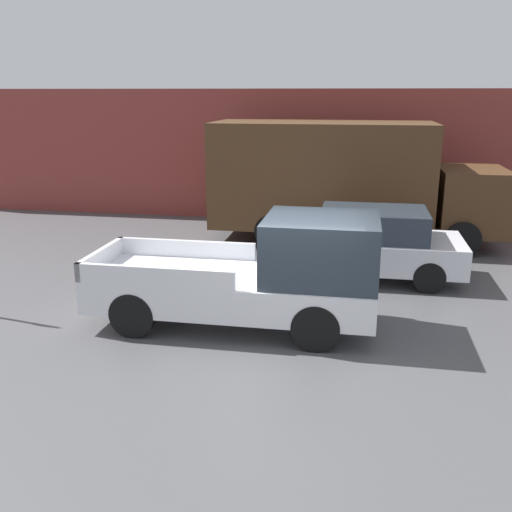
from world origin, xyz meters
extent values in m
plane|color=#4C4C4F|center=(0.00, 0.00, 0.00)|extent=(60.00, 60.00, 0.00)
cube|color=brown|center=(0.00, 9.63, 2.14)|extent=(28.00, 0.15, 4.28)
cube|color=silver|center=(-1.10, 0.46, 0.67)|extent=(5.16, 1.94, 0.61)
cube|color=#28333D|center=(0.50, 0.46, 1.53)|extent=(1.96, 1.82, 1.11)
cube|color=silver|center=(-2.26, 1.38, 1.15)|extent=(2.84, 0.10, 0.34)
cube|color=silver|center=(-2.26, -0.46, 1.15)|extent=(2.84, 0.10, 0.34)
cube|color=silver|center=(-3.63, 0.46, 1.15)|extent=(0.10, 1.94, 0.34)
cylinder|color=black|center=(0.50, 1.31, 0.41)|extent=(0.81, 0.26, 0.81)
cylinder|color=black|center=(0.50, -0.39, 0.41)|extent=(0.81, 0.26, 0.81)
cylinder|color=black|center=(-2.70, 1.31, 0.41)|extent=(0.81, 0.26, 0.81)
cylinder|color=black|center=(-2.70, -0.39, 0.41)|extent=(0.81, 0.26, 0.81)
cube|color=silver|center=(1.34, 3.79, 0.63)|extent=(4.31, 1.97, 0.67)
cube|color=#28333D|center=(1.47, 3.79, 1.28)|extent=(2.37, 1.73, 0.64)
cylinder|color=black|center=(2.68, 4.68, 0.34)|extent=(0.69, 0.22, 0.69)
cylinder|color=black|center=(2.68, 2.90, 0.34)|extent=(0.69, 0.22, 0.69)
cylinder|color=black|center=(0.01, 4.68, 0.34)|extent=(0.69, 0.22, 0.69)
cylinder|color=black|center=(0.01, 2.90, 0.34)|extent=(0.69, 0.22, 0.69)
cube|color=#472D19|center=(4.15, 7.15, 1.30)|extent=(1.78, 2.47, 1.72)
cube|color=#472D19|center=(0.03, 7.15, 1.91)|extent=(6.13, 2.60, 2.92)
cylinder|color=black|center=(3.83, 8.31, 0.47)|extent=(0.94, 0.30, 0.94)
cylinder|color=black|center=(3.83, 5.98, 0.47)|extent=(0.94, 0.30, 0.94)
cylinder|color=black|center=(-1.22, 8.31, 0.47)|extent=(0.94, 0.30, 0.94)
cylinder|color=black|center=(-1.22, 5.98, 0.47)|extent=(0.94, 0.30, 0.94)
camera|label=1|loc=(1.10, -9.19, 4.16)|focal=40.00mm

